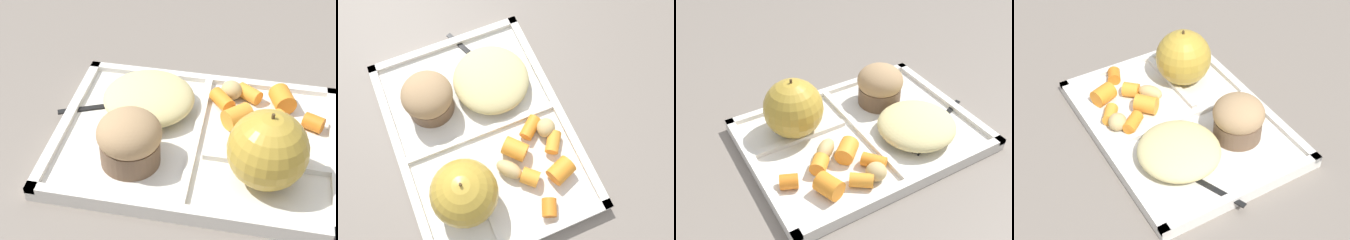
% 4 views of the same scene
% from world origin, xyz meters
% --- Properties ---
extents(ground, '(6.00, 6.00, 0.00)m').
position_xyz_m(ground, '(0.00, 0.00, 0.00)').
color(ground, slate).
extents(lunch_tray, '(0.34, 0.25, 0.02)m').
position_xyz_m(lunch_tray, '(-0.00, 0.00, 0.01)').
color(lunch_tray, silver).
rests_on(lunch_tray, ground).
extents(green_apple, '(0.09, 0.09, 0.09)m').
position_xyz_m(green_apple, '(-0.08, 0.05, 0.06)').
color(green_apple, '#B79333').
rests_on(green_apple, lunch_tray).
extents(bran_muffin, '(0.07, 0.07, 0.07)m').
position_xyz_m(bran_muffin, '(0.07, 0.05, 0.05)').
color(bran_muffin, brown).
rests_on(bran_muffin, lunch_tray).
extents(carrot_slice_edge, '(0.04, 0.04, 0.03)m').
position_xyz_m(carrot_slice_edge, '(-0.05, -0.03, 0.03)').
color(carrot_slice_edge, orange).
rests_on(carrot_slice_edge, lunch_tray).
extents(carrot_slice_diagonal, '(0.03, 0.03, 0.02)m').
position_xyz_m(carrot_slice_diagonal, '(-0.14, -0.04, 0.02)').
color(carrot_slice_diagonal, orange).
rests_on(carrot_slice_diagonal, lunch_tray).
extents(carrot_slice_large, '(0.03, 0.03, 0.02)m').
position_xyz_m(carrot_slice_large, '(-0.09, -0.04, 0.02)').
color(carrot_slice_large, orange).
rests_on(carrot_slice_large, lunch_tray).
extents(carrot_slice_near_corner, '(0.04, 0.04, 0.03)m').
position_xyz_m(carrot_slice_near_corner, '(-0.10, -0.08, 0.03)').
color(carrot_slice_near_corner, orange).
rests_on(carrot_slice_near_corner, lunch_tray).
extents(carrot_slice_small, '(0.04, 0.04, 0.02)m').
position_xyz_m(carrot_slice_small, '(-0.02, -0.07, 0.02)').
color(carrot_slice_small, orange).
rests_on(carrot_slice_small, lunch_tray).
extents(carrot_slice_back, '(0.04, 0.03, 0.02)m').
position_xyz_m(carrot_slice_back, '(-0.06, -0.09, 0.02)').
color(carrot_slice_back, orange).
rests_on(carrot_slice_back, lunch_tray).
extents(potato_chunk_golden, '(0.04, 0.04, 0.02)m').
position_xyz_m(potato_chunk_golden, '(-0.07, -0.02, 0.02)').
color(potato_chunk_golden, tan).
rests_on(potato_chunk_golden, lunch_tray).
extents(potato_chunk_large, '(0.04, 0.04, 0.03)m').
position_xyz_m(potato_chunk_large, '(-0.03, -0.09, 0.02)').
color(potato_chunk_large, tan).
rests_on(potato_chunk_large, lunch_tray).
extents(egg_noodle_pile, '(0.12, 0.12, 0.04)m').
position_xyz_m(egg_noodle_pile, '(0.07, -0.04, 0.03)').
color(egg_noodle_pile, '#D6C684').
rests_on(egg_noodle_pile, lunch_tray).
extents(meatball_center, '(0.03, 0.03, 0.03)m').
position_xyz_m(meatball_center, '(0.05, -0.07, 0.03)').
color(meatball_center, brown).
rests_on(meatball_center, lunch_tray).
extents(meatball_front, '(0.03, 0.03, 0.03)m').
position_xyz_m(meatball_front, '(0.06, -0.05, 0.03)').
color(meatball_front, '#755B4C').
rests_on(meatball_front, lunch_tray).
extents(plastic_fork, '(0.15, 0.08, 0.00)m').
position_xyz_m(plastic_fork, '(0.10, -0.05, 0.01)').
color(plastic_fork, black).
rests_on(plastic_fork, lunch_tray).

